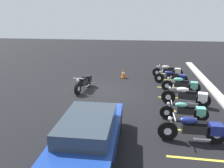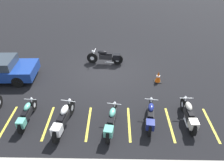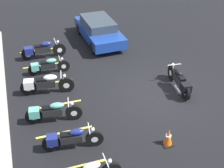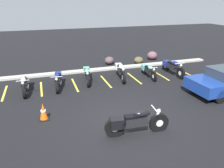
{
  "view_description": "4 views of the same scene",
  "coord_description": "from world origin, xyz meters",
  "px_view_note": "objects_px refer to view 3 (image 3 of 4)",
  "views": [
    {
      "loc": [
        11.95,
        2.65,
        4.13
      ],
      "look_at": [
        1.43,
        1.01,
        0.87
      ],
      "focal_mm": 35.0,
      "sensor_mm": 36.0,
      "label": 1
    },
    {
      "loc": [
        -0.56,
        11.37,
        6.84
      ],
      "look_at": [
        -0.41,
        2.62,
        0.83
      ],
      "focal_mm": 35.0,
      "sensor_mm": 36.0,
      "label": 2
    },
    {
      "loc": [
        -10.02,
        5.56,
        7.73
      ],
      "look_at": [
        0.43,
        2.09,
        0.65
      ],
      "focal_mm": 50.0,
      "sensor_mm": 36.0,
      "label": 3
    },
    {
      "loc": [
        -2.77,
        -6.82,
        4.38
      ],
      "look_at": [
        0.29,
        2.41,
        0.63
      ],
      "focal_mm": 35.0,
      "sensor_mm": 36.0,
      "label": 4
    }
  ],
  "objects_px": {
    "parked_bike_2": "(51,112)",
    "parked_bike_4": "(47,66)",
    "car_blue": "(99,30)",
    "traffic_cone": "(168,137)",
    "parked_bike_5": "(41,50)",
    "parked_bike_3": "(44,84)",
    "parked_bike_1": "(70,139)",
    "motorcycle_black_featured": "(180,81)"
  },
  "relations": [
    {
      "from": "parked_bike_2",
      "to": "parked_bike_3",
      "type": "bearing_deg",
      "value": 97.72
    },
    {
      "from": "parked_bike_3",
      "to": "car_blue",
      "type": "xyz_separation_m",
      "value": [
        4.5,
        -3.77,
        0.2
      ]
    },
    {
      "from": "car_blue",
      "to": "traffic_cone",
      "type": "bearing_deg",
      "value": -2.68
    },
    {
      "from": "parked_bike_4",
      "to": "traffic_cone",
      "type": "bearing_deg",
      "value": -59.86
    },
    {
      "from": "car_blue",
      "to": "traffic_cone",
      "type": "xyz_separation_m",
      "value": [
        -9.04,
        0.14,
        -0.36
      ]
    },
    {
      "from": "parked_bike_3",
      "to": "parked_bike_5",
      "type": "relative_size",
      "value": 0.99
    },
    {
      "from": "parked_bike_4",
      "to": "car_blue",
      "type": "bearing_deg",
      "value": 41.83
    },
    {
      "from": "parked_bike_1",
      "to": "parked_bike_4",
      "type": "xyz_separation_m",
      "value": [
        5.34,
        -0.01,
        -0.03
      ]
    },
    {
      "from": "car_blue",
      "to": "parked_bike_2",
      "type": "bearing_deg",
      "value": -32.16
    },
    {
      "from": "parked_bike_4",
      "to": "parked_bike_5",
      "type": "distance_m",
      "value": 1.67
    },
    {
      "from": "parked_bike_3",
      "to": "parked_bike_5",
      "type": "bearing_deg",
      "value": 94.32
    },
    {
      "from": "motorcycle_black_featured",
      "to": "parked_bike_2",
      "type": "relative_size",
      "value": 1.07
    },
    {
      "from": "parked_bike_1",
      "to": "parked_bike_2",
      "type": "distance_m",
      "value": 1.7
    },
    {
      "from": "parked_bike_1",
      "to": "parked_bike_3",
      "type": "xyz_separation_m",
      "value": [
        3.67,
        0.33,
        0.04
      ]
    },
    {
      "from": "parked_bike_5",
      "to": "car_blue",
      "type": "bearing_deg",
      "value": 18.06
    },
    {
      "from": "car_blue",
      "to": "traffic_cone",
      "type": "height_order",
      "value": "car_blue"
    },
    {
      "from": "parked_bike_2",
      "to": "car_blue",
      "type": "xyz_separation_m",
      "value": [
        6.51,
        -3.82,
        0.23
      ]
    },
    {
      "from": "motorcycle_black_featured",
      "to": "traffic_cone",
      "type": "bearing_deg",
      "value": 151.16
    },
    {
      "from": "parked_bike_2",
      "to": "parked_bike_4",
      "type": "height_order",
      "value": "parked_bike_2"
    },
    {
      "from": "parked_bike_1",
      "to": "motorcycle_black_featured",
      "type": "bearing_deg",
      "value": 29.43
    },
    {
      "from": "car_blue",
      "to": "traffic_cone",
      "type": "relative_size",
      "value": 6.43
    },
    {
      "from": "parked_bike_2",
      "to": "parked_bike_4",
      "type": "distance_m",
      "value": 3.7
    },
    {
      "from": "parked_bike_5",
      "to": "car_blue",
      "type": "xyz_separation_m",
      "value": [
        1.16,
        -3.45,
        0.2
      ]
    },
    {
      "from": "motorcycle_black_featured",
      "to": "parked_bike_5",
      "type": "height_order",
      "value": "parked_bike_5"
    },
    {
      "from": "parked_bike_2",
      "to": "car_blue",
      "type": "height_order",
      "value": "car_blue"
    },
    {
      "from": "parked_bike_3",
      "to": "parked_bike_1",
      "type": "bearing_deg",
      "value": -75.05
    },
    {
      "from": "parked_bike_4",
      "to": "traffic_cone",
      "type": "height_order",
      "value": "parked_bike_4"
    },
    {
      "from": "parked_bike_1",
      "to": "parked_bike_3",
      "type": "distance_m",
      "value": 3.69
    },
    {
      "from": "motorcycle_black_featured",
      "to": "parked_bike_4",
      "type": "bearing_deg",
      "value": 64.46
    },
    {
      "from": "parked_bike_2",
      "to": "parked_bike_4",
      "type": "bearing_deg",
      "value": 93.06
    },
    {
      "from": "parked_bike_1",
      "to": "car_blue",
      "type": "xyz_separation_m",
      "value": [
        8.17,
        -3.44,
        0.24
      ]
    },
    {
      "from": "motorcycle_black_featured",
      "to": "parked_bike_2",
      "type": "bearing_deg",
      "value": 100.08
    },
    {
      "from": "motorcycle_black_featured",
      "to": "car_blue",
      "type": "distance_m",
      "value": 6.39
    },
    {
      "from": "motorcycle_black_featured",
      "to": "car_blue",
      "type": "height_order",
      "value": "car_blue"
    },
    {
      "from": "parked_bike_1",
      "to": "parked_bike_4",
      "type": "relative_size",
      "value": 1.06
    },
    {
      "from": "parked_bike_2",
      "to": "car_blue",
      "type": "bearing_deg",
      "value": 68.73
    },
    {
      "from": "parked_bike_4",
      "to": "motorcycle_black_featured",
      "type": "bearing_deg",
      "value": -29.29
    },
    {
      "from": "parked_bike_1",
      "to": "traffic_cone",
      "type": "height_order",
      "value": "parked_bike_1"
    },
    {
      "from": "parked_bike_1",
      "to": "parked_bike_5",
      "type": "height_order",
      "value": "parked_bike_5"
    },
    {
      "from": "parked_bike_3",
      "to": "car_blue",
      "type": "distance_m",
      "value": 5.87
    },
    {
      "from": "parked_bike_2",
      "to": "parked_bike_3",
      "type": "xyz_separation_m",
      "value": [
        2.01,
        -0.05,
        0.03
      ]
    },
    {
      "from": "parked_bike_2",
      "to": "traffic_cone",
      "type": "xyz_separation_m",
      "value": [
        -2.53,
        -3.67,
        -0.13
      ]
    }
  ]
}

